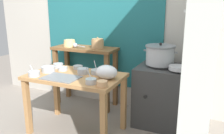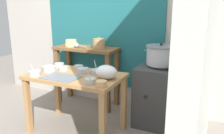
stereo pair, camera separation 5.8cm
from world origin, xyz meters
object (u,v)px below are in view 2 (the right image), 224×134
Objects in this scene: ladle at (77,45)px; prep_bowl_8 at (90,81)px; back_shelf_table at (86,62)px; prep_bowl_0 at (59,65)px; serving_tray at (61,77)px; prep_bowl_6 at (63,68)px; prep_bowl_2 at (83,71)px; prep_bowl_4 at (49,69)px; prep_bowl_1 at (98,71)px; stove_block at (161,95)px; prep_bowl_3 at (35,73)px; prep_bowl_7 at (101,83)px; bowl_stack_enamel at (71,43)px; plastic_bag at (106,72)px; prep_bowl_5 at (79,67)px; steamer_pot at (161,55)px; prep_table at (76,84)px; clay_pot at (99,44)px; wide_pan at (179,68)px.

ladle reaches higher than prep_bowl_8.
back_shelf_table is 0.60m from prep_bowl_0.
serving_tray is at bearing -75.77° from back_shelf_table.
prep_bowl_0 is at bearing 148.21° from prep_bowl_6.
prep_bowl_4 is (-0.42, -0.10, 0.00)m from prep_bowl_2.
prep_bowl_1 is 0.96× the size of prep_bowl_4.
stove_block is 6.55× the size of prep_bowl_6.
prep_bowl_3 is 0.86m from prep_bowl_7.
ladle is at bearing 128.38° from prep_bowl_2.
stove_block is 1.54m from bowl_stack_enamel.
stove_block is at bearing -6.26° from back_shelf_table.
prep_bowl_0 reaches higher than prep_bowl_7.
prep_bowl_6 is (-0.64, 0.09, -0.05)m from plastic_bag.
prep_bowl_6 is (0.12, 0.12, -0.01)m from prep_bowl_4.
prep_bowl_4 reaches higher than prep_bowl_5.
prep_bowl_8 reaches higher than prep_bowl_7.
bowl_stack_enamel is 1.56× the size of prep_bowl_6.
steamer_pot reaches higher than bowl_stack_enamel.
serving_tray is at bearing -118.39° from prep_bowl_2.
prep_table is 1.10m from stove_block.
ladle reaches higher than back_shelf_table.
plastic_bag is at bearing 2.51° from prep_bowl_4.
stove_block is 1.14m from clay_pot.
clay_pot is 0.91m from plastic_bag.
serving_tray is (-0.91, -0.82, -0.18)m from steamer_pot.
steamer_pot is 2.42× the size of prep_bowl_8.
prep_bowl_3 is at bearing -88.54° from ladle.
prep_bowl_0 is 0.26m from prep_bowl_5.
prep_bowl_2 reaches higher than prep_table.
prep_bowl_6 is at bearing -63.73° from bowl_stack_enamel.
stove_block is 1.58m from prep_bowl_3.
clay_pot reaches higher than serving_tray.
bowl_stack_enamel is 1.67× the size of prep_bowl_7.
stove_block is 1.05m from prep_bowl_2.
prep_bowl_0 is 0.72× the size of prep_bowl_8.
plastic_bag is at bearing -146.17° from wide_pan.
prep_bowl_7 is at bearing -57.00° from prep_bowl_1.
prep_bowl_4 is (0.05, -0.70, -0.18)m from ladle.
back_shelf_table is 1.27m from prep_bowl_7.
prep_bowl_3 is (-0.39, -0.24, 0.14)m from prep_table.
bowl_stack_enamel reaches higher than prep_bowl_2.
prep_bowl_0 is at bearing -167.21° from prep_bowl_5.
prep_bowl_3 is at bearing -148.03° from prep_bowl_1.
bowl_stack_enamel is at bearing 136.36° from prep_bowl_7.
prep_bowl_1 reaches higher than serving_tray.
bowl_stack_enamel reaches higher than back_shelf_table.
clay_pot is 0.73× the size of ladle.
prep_bowl_8 is (0.69, -0.38, -0.00)m from prep_bowl_0.
prep_bowl_4 is 1.48× the size of prep_bowl_7.
steamer_pot reaches higher than wide_pan.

